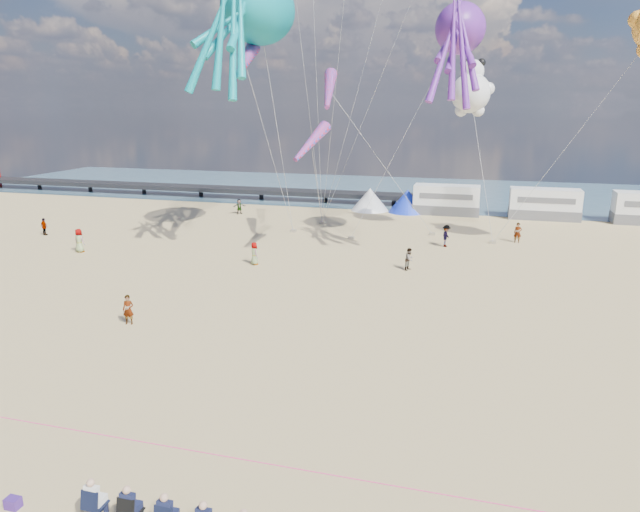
{
  "coord_description": "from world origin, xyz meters",
  "views": [
    {
      "loc": [
        9.14,
        -19.62,
        10.93
      ],
      "look_at": [
        1.97,
        6.0,
        3.88
      ],
      "focal_mm": 32.0,
      "sensor_mm": 36.0,
      "label": 1
    }
  ],
  "objects_px": {
    "beachgoer_4": "(239,207)",
    "sandbag_a": "(293,231)",
    "beachgoer_5": "(518,233)",
    "sandbag_c": "(493,242)",
    "kite_panda": "(471,93)",
    "motorhome_0": "(446,200)",
    "tent_blue": "(407,201)",
    "kite_octopus_teal": "(258,9)",
    "windsock_left": "(245,62)",
    "cooler_purple": "(13,503)",
    "beachgoer_1": "(409,259)",
    "sandbag_b": "(351,238)",
    "kite_octopus_purple": "(460,28)",
    "tent_white": "(370,199)",
    "standing_person": "(128,310)",
    "windsock_right": "(311,143)",
    "sandbag_e": "(322,223)",
    "beachgoer_3": "(44,227)",
    "windsock_mid": "(329,90)",
    "sandbag_d": "(432,234)",
    "beachgoer_0": "(79,241)",
    "motorhome_1": "(544,204)",
    "beachgoer_2": "(446,236)",
    "beachgoer_6": "(254,253)"
  },
  "relations": [
    {
      "from": "cooler_purple",
      "to": "beachgoer_0",
      "type": "relative_size",
      "value": 0.22
    },
    {
      "from": "windsock_mid",
      "to": "beachgoer_6",
      "type": "bearing_deg",
      "value": -131.31
    },
    {
      "from": "kite_octopus_teal",
      "to": "windsock_left",
      "type": "distance_m",
      "value": 4.8
    },
    {
      "from": "motorhome_0",
      "to": "beachgoer_5",
      "type": "relative_size",
      "value": 3.96
    },
    {
      "from": "standing_person",
      "to": "beachgoer_2",
      "type": "distance_m",
      "value": 25.92
    },
    {
      "from": "tent_white",
      "to": "sandbag_a",
      "type": "distance_m",
      "value": 13.37
    },
    {
      "from": "sandbag_a",
      "to": "beachgoer_3",
      "type": "bearing_deg",
      "value": -161.11
    },
    {
      "from": "sandbag_a",
      "to": "windsock_right",
      "type": "xyz_separation_m",
      "value": [
        4.09,
        -8.13,
        8.29
      ]
    },
    {
      "from": "tent_blue",
      "to": "beachgoer_4",
      "type": "xyz_separation_m",
      "value": [
        -16.66,
        -5.68,
        -0.43
      ]
    },
    {
      "from": "beachgoer_3",
      "to": "windsock_mid",
      "type": "xyz_separation_m",
      "value": [
        24.79,
        2.65,
        11.3
      ]
    },
    {
      "from": "motorhome_0",
      "to": "kite_panda",
      "type": "relative_size",
      "value": 1.21
    },
    {
      "from": "motorhome_0",
      "to": "sandbag_a",
      "type": "relative_size",
      "value": 13.2
    },
    {
      "from": "windsock_right",
      "to": "sandbag_d",
      "type": "bearing_deg",
      "value": 67.72
    },
    {
      "from": "beachgoer_5",
      "to": "sandbag_b",
      "type": "relative_size",
      "value": 3.33
    },
    {
      "from": "motorhome_1",
      "to": "windsock_mid",
      "type": "height_order",
      "value": "windsock_mid"
    },
    {
      "from": "standing_person",
      "to": "beachgoer_0",
      "type": "distance_m",
      "value": 17.17
    },
    {
      "from": "cooler_purple",
      "to": "beachgoer_1",
      "type": "xyz_separation_m",
      "value": [
        7.73,
        26.95,
        0.61
      ]
    },
    {
      "from": "sandbag_b",
      "to": "sandbag_e",
      "type": "height_order",
      "value": "same"
    },
    {
      "from": "beachgoer_5",
      "to": "sandbag_e",
      "type": "distance_m",
      "value": 17.72
    },
    {
      "from": "tent_white",
      "to": "sandbag_b",
      "type": "xyz_separation_m",
      "value": [
        1.06,
        -13.82,
        -1.09
      ]
    },
    {
      "from": "beachgoer_5",
      "to": "windsock_left",
      "type": "distance_m",
      "value": 25.41
    },
    {
      "from": "beachgoer_2",
      "to": "windsock_mid",
      "type": "relative_size",
      "value": 0.3
    },
    {
      "from": "beachgoer_1",
      "to": "sandbag_b",
      "type": "distance_m",
      "value": 9.96
    },
    {
      "from": "standing_person",
      "to": "windsock_right",
      "type": "xyz_separation_m",
      "value": [
        5.34,
        15.09,
        7.62
      ]
    },
    {
      "from": "tent_white",
      "to": "beachgoer_1",
      "type": "distance_m",
      "value": 22.93
    },
    {
      "from": "beachgoer_1",
      "to": "beachgoer_3",
      "type": "relative_size",
      "value": 1.02
    },
    {
      "from": "kite_panda",
      "to": "kite_octopus_teal",
      "type": "bearing_deg",
      "value": -175.83
    },
    {
      "from": "sandbag_c",
      "to": "sandbag_d",
      "type": "height_order",
      "value": "same"
    },
    {
      "from": "cooler_purple",
      "to": "sandbag_e",
      "type": "distance_m",
      "value": 40.47
    },
    {
      "from": "sandbag_c",
      "to": "sandbag_e",
      "type": "xyz_separation_m",
      "value": [
        -15.52,
        3.87,
        0.0
      ]
    },
    {
      "from": "beachgoer_2",
      "to": "sandbag_d",
      "type": "distance_m",
      "value": 4.22
    },
    {
      "from": "motorhome_0",
      "to": "tent_blue",
      "type": "height_order",
      "value": "motorhome_0"
    },
    {
      "from": "kite_octopus_teal",
      "to": "windsock_right",
      "type": "bearing_deg",
      "value": -22.91
    },
    {
      "from": "beachgoer_4",
      "to": "beachgoer_5",
      "type": "bearing_deg",
      "value": -49.7
    },
    {
      "from": "motorhome_0",
      "to": "windsock_right",
      "type": "relative_size",
      "value": 1.48
    },
    {
      "from": "sandbag_a",
      "to": "sandbag_e",
      "type": "bearing_deg",
      "value": 69.65
    },
    {
      "from": "beachgoer_0",
      "to": "beachgoer_1",
      "type": "relative_size",
      "value": 1.19
    },
    {
      "from": "sandbag_c",
      "to": "kite_panda",
      "type": "bearing_deg",
      "value": 136.02
    },
    {
      "from": "kite_panda",
      "to": "windsock_left",
      "type": "xyz_separation_m",
      "value": [
        -15.71,
        -9.64,
        2.07
      ]
    },
    {
      "from": "standing_person",
      "to": "sandbag_b",
      "type": "xyz_separation_m",
      "value": [
        6.84,
        21.93,
        -0.67
      ]
    },
    {
      "from": "kite_octopus_purple",
      "to": "tent_white",
      "type": "bearing_deg",
      "value": 110.27
    },
    {
      "from": "kite_panda",
      "to": "windsock_mid",
      "type": "bearing_deg",
      "value": -164.7
    },
    {
      "from": "beachgoer_1",
      "to": "windsock_left",
      "type": "height_order",
      "value": "windsock_left"
    },
    {
      "from": "beachgoer_4",
      "to": "beachgoer_6",
      "type": "xyz_separation_m",
      "value": [
        8.83,
        -17.71,
        0.04
      ]
    },
    {
      "from": "beachgoer_5",
      "to": "beachgoer_6",
      "type": "height_order",
      "value": "beachgoer_5"
    },
    {
      "from": "beachgoer_3",
      "to": "kite_octopus_teal",
      "type": "bearing_deg",
      "value": -154.9
    },
    {
      "from": "beachgoer_4",
      "to": "sandbag_a",
      "type": "xyz_separation_m",
      "value": [
        8.13,
        -6.86,
        -0.66
      ]
    },
    {
      "from": "motorhome_0",
      "to": "beachgoer_5",
      "type": "distance_m",
      "value": 13.1
    },
    {
      "from": "tent_white",
      "to": "windsock_mid",
      "type": "bearing_deg",
      "value": -90.44
    },
    {
      "from": "kite_octopus_teal",
      "to": "windsock_left",
      "type": "relative_size",
      "value": 1.53
    }
  ]
}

